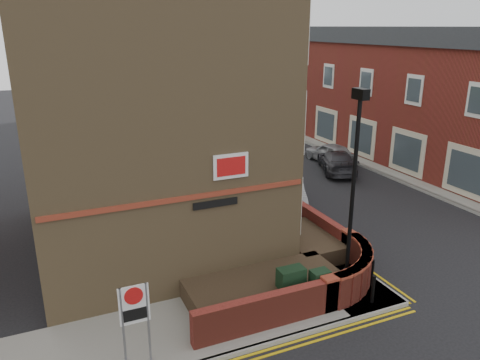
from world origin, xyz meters
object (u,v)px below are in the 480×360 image
Objects in this scene: utility_cabinet_large at (291,287)px; silver_car_near at (284,189)px; lamppost at (353,195)px; zone_sign at (135,311)px.

utility_cabinet_large is 0.25× the size of silver_car_near.
lamppost is 1.34× the size of silver_car_near.
lamppost reaches higher than silver_car_near.
silver_car_near is (3.93, 7.59, 0.06)m from utility_cabinet_large.
utility_cabinet_large is at bearing -95.54° from silver_car_near.
silver_car_near is (8.63, 8.39, -0.87)m from zone_sign.
zone_sign is at bearing -173.93° from lamppost.
silver_car_near is at bearing 62.66° from utility_cabinet_large.
zone_sign is at bearing -113.98° from silver_car_near.
lamppost reaches higher than utility_cabinet_large.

